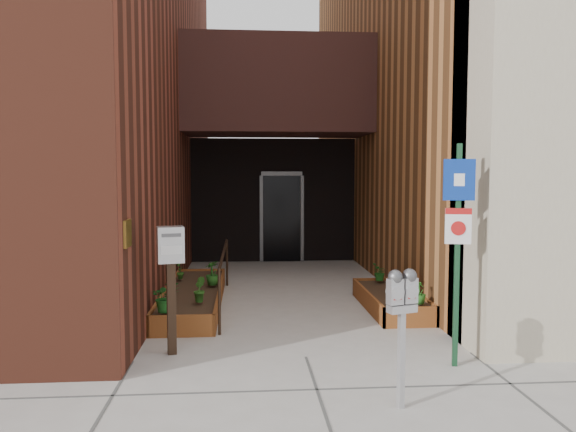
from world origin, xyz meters
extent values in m
plane|color=#9E9991|center=(0.00, 0.00, 0.00)|extent=(80.00, 80.00, 0.00)
cube|color=#612A1B|center=(-6.00, 6.70, 5.00)|extent=(8.00, 14.60, 10.00)
cube|color=#9A5A2C|center=(6.00, 7.15, 5.00)|extent=(8.00, 13.70, 10.00)
cube|color=tan|center=(2.55, 0.20, 2.20)|extent=(1.10, 1.20, 4.40)
cube|color=black|center=(0.00, 6.00, 4.00)|extent=(4.20, 2.00, 2.00)
cube|color=black|center=(0.00, 7.40, 1.50)|extent=(4.00, 0.30, 3.00)
cube|color=black|center=(0.20, 7.22, 1.05)|extent=(0.90, 0.06, 2.10)
cube|color=#B79338|center=(-1.99, -0.20, 1.50)|extent=(0.04, 0.30, 0.30)
cube|color=brown|center=(-1.55, 0.92, 0.15)|extent=(0.90, 0.04, 0.30)
cube|color=brown|center=(-1.55, 4.48, 0.15)|extent=(0.90, 0.04, 0.30)
cube|color=brown|center=(-1.98, 2.70, 0.15)|extent=(0.04, 3.60, 0.30)
cube|color=brown|center=(-1.12, 2.70, 0.15)|extent=(0.04, 3.60, 0.30)
cube|color=black|center=(-1.55, 2.70, 0.13)|extent=(0.82, 3.52, 0.26)
cube|color=brown|center=(1.60, 1.12, 0.15)|extent=(0.80, 0.04, 0.30)
cube|color=brown|center=(1.60, 3.28, 0.15)|extent=(0.80, 0.04, 0.30)
cube|color=brown|center=(1.22, 2.20, 0.15)|extent=(0.04, 2.20, 0.30)
cube|color=brown|center=(1.98, 2.20, 0.15)|extent=(0.04, 2.20, 0.30)
cube|color=black|center=(1.60, 2.20, 0.13)|extent=(0.72, 2.12, 0.26)
cylinder|color=black|center=(-1.05, 1.00, 0.45)|extent=(0.04, 0.04, 0.90)
cylinder|color=black|center=(-1.05, 4.30, 0.45)|extent=(0.04, 0.04, 0.90)
cylinder|color=black|center=(-1.05, 2.65, 0.88)|extent=(0.04, 3.30, 0.04)
cube|color=#B1B1B4|center=(0.71, -1.49, 0.45)|extent=(0.07, 0.07, 0.90)
cube|color=#B1B1B4|center=(0.71, -1.49, 0.93)|extent=(0.29, 0.18, 0.07)
cube|color=#B1B1B4|center=(0.64, -1.51, 1.09)|extent=(0.15, 0.13, 0.23)
sphere|color=#59595B|center=(0.64, -1.51, 1.23)|extent=(0.13, 0.13, 0.13)
cube|color=white|center=(0.65, -1.56, 1.11)|extent=(0.08, 0.03, 0.04)
cube|color=#B21414|center=(0.65, -1.56, 1.04)|extent=(0.08, 0.03, 0.03)
cube|color=#B1B1B4|center=(0.79, -1.47, 1.09)|extent=(0.15, 0.13, 0.23)
sphere|color=#59595B|center=(0.79, -1.47, 1.23)|extent=(0.13, 0.13, 0.13)
cube|color=white|center=(0.80, -1.51, 1.11)|extent=(0.08, 0.03, 0.04)
cube|color=#B21414|center=(0.80, -1.51, 1.04)|extent=(0.08, 0.03, 0.03)
cube|color=#163E23|center=(1.63, -0.42, 1.24)|extent=(0.07, 0.07, 2.48)
cube|color=navy|center=(1.63, -0.45, 2.09)|extent=(0.33, 0.10, 0.45)
cube|color=white|center=(1.63, -0.46, 2.09)|extent=(0.11, 0.04, 0.14)
cube|color=white|center=(1.63, -0.45, 1.58)|extent=(0.28, 0.08, 0.39)
cube|color=#B21414|center=(1.63, -0.46, 1.74)|extent=(0.28, 0.08, 0.07)
cylinder|color=#B21414|center=(1.62, -0.47, 1.56)|extent=(0.16, 0.05, 0.16)
cube|color=black|center=(-1.58, 0.24, 0.56)|extent=(0.12, 0.12, 1.12)
cube|color=silver|center=(-1.58, 0.24, 1.32)|extent=(0.35, 0.29, 0.43)
cube|color=#59595B|center=(-1.56, 0.13, 1.44)|extent=(0.22, 0.06, 0.04)
cube|color=white|center=(-1.56, 0.13, 1.27)|extent=(0.24, 0.07, 0.10)
imported|color=#18551A|center=(-1.77, 1.10, 0.51)|extent=(0.47, 0.47, 0.41)
imported|color=#265B1A|center=(-1.37, 1.67, 0.48)|extent=(0.23, 0.23, 0.36)
imported|color=#1D5117|center=(-1.25, 2.90, 0.50)|extent=(0.32, 0.32, 0.40)
imported|color=#2A611B|center=(-1.85, 3.47, 0.49)|extent=(0.29, 0.29, 0.39)
imported|color=#25611B|center=(1.77, 1.30, 0.47)|extent=(0.20, 0.20, 0.33)
imported|color=#235A19|center=(1.76, 1.69, 0.48)|extent=(0.26, 0.26, 0.36)
imported|color=#1B5C1A|center=(1.62, 3.02, 0.45)|extent=(0.36, 0.36, 0.30)
camera|label=1|loc=(-0.71, -6.41, 2.16)|focal=35.00mm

